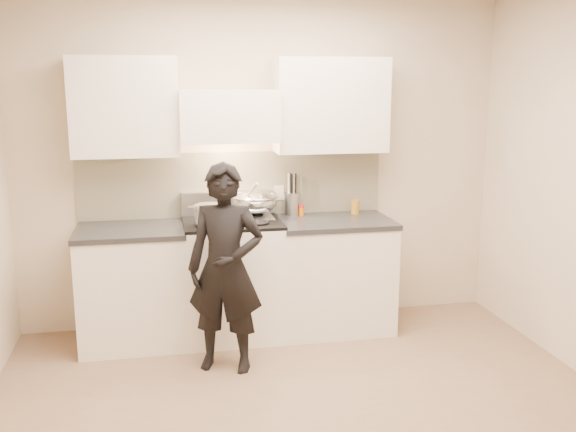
% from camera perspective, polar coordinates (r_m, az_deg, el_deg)
% --- Properties ---
extents(ground_plane, '(4.00, 4.00, 0.00)m').
position_cam_1_polar(ground_plane, '(4.10, 1.96, -17.54)').
color(ground_plane, '#85664D').
extents(room_shell, '(4.04, 3.54, 2.70)m').
position_cam_1_polar(room_shell, '(3.95, 0.07, 5.81)').
color(room_shell, beige).
rests_on(room_shell, ground).
extents(stove, '(0.76, 0.65, 0.96)m').
position_cam_1_polar(stove, '(5.16, -4.90, -5.50)').
color(stove, white).
rests_on(stove, ground).
extents(counter_right, '(0.92, 0.67, 0.92)m').
position_cam_1_polar(counter_right, '(5.32, 4.06, -5.12)').
color(counter_right, white).
rests_on(counter_right, ground).
extents(counter_left, '(0.82, 0.67, 0.92)m').
position_cam_1_polar(counter_left, '(5.15, -13.61, -6.02)').
color(counter_left, white).
rests_on(counter_left, ground).
extents(wok, '(0.37, 0.46, 0.30)m').
position_cam_1_polar(wok, '(5.19, -3.00, 1.27)').
color(wok, silver).
rests_on(wok, stove).
extents(stock_pot, '(0.31, 0.27, 0.15)m').
position_cam_1_polar(stock_pot, '(4.87, -7.02, 0.17)').
color(stock_pot, silver).
rests_on(stock_pot, stove).
extents(utensil_crock, '(0.13, 0.13, 0.35)m').
position_cam_1_polar(utensil_crock, '(5.34, 0.34, 1.26)').
color(utensil_crock, '#ACACAD').
rests_on(utensil_crock, counter_right).
extents(spice_jar, '(0.04, 0.04, 0.09)m').
position_cam_1_polar(spice_jar, '(5.32, 1.23, 0.53)').
color(spice_jar, '#CF6205').
rests_on(spice_jar, counter_right).
extents(oil_glass, '(0.07, 0.07, 0.12)m').
position_cam_1_polar(oil_glass, '(5.42, 5.98, 0.82)').
color(oil_glass, '#B0751C').
rests_on(oil_glass, counter_right).
extents(person, '(0.63, 0.52, 1.48)m').
position_cam_1_polar(person, '(4.50, -5.57, -4.67)').
color(person, black).
rests_on(person, ground).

